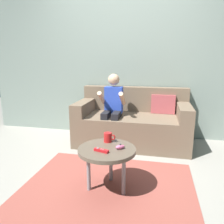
{
  "coord_description": "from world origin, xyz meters",
  "views": [
    {
      "loc": [
        0.56,
        -2.07,
        1.23
      ],
      "look_at": [
        0.02,
        0.44,
        0.62
      ],
      "focal_mm": 35.1,
      "sensor_mm": 36.0,
      "label": 1
    }
  ],
  "objects_px": {
    "couch": "(133,123)",
    "coffee_table": "(107,153)",
    "game_remote_red_near_edge": "(101,150)",
    "person_seated_on_couch": "(112,106)",
    "nunchuk_pink": "(120,147)",
    "coffee_mug": "(108,137)"
  },
  "relations": [
    {
      "from": "couch",
      "to": "coffee_table",
      "type": "bearing_deg",
      "value": -93.87
    },
    {
      "from": "coffee_table",
      "to": "game_remote_red_near_edge",
      "type": "relative_size",
      "value": 3.77
    },
    {
      "from": "couch",
      "to": "coffee_table",
      "type": "relative_size",
      "value": 3.0
    },
    {
      "from": "couch",
      "to": "nunchuk_pink",
      "type": "distance_m",
      "value": 1.3
    },
    {
      "from": "person_seated_on_couch",
      "to": "game_remote_red_near_edge",
      "type": "height_order",
      "value": "person_seated_on_couch"
    },
    {
      "from": "couch",
      "to": "person_seated_on_couch",
      "type": "xyz_separation_m",
      "value": [
        -0.27,
        -0.18,
        0.29
      ]
    },
    {
      "from": "person_seated_on_couch",
      "to": "coffee_table",
      "type": "xyz_separation_m",
      "value": [
        0.19,
        -1.12,
        -0.21
      ]
    },
    {
      "from": "nunchuk_pink",
      "to": "coffee_mug",
      "type": "bearing_deg",
      "value": 134.43
    },
    {
      "from": "game_remote_red_near_edge",
      "to": "coffee_mug",
      "type": "xyz_separation_m",
      "value": [
        0.0,
        0.25,
        0.04
      ]
    },
    {
      "from": "couch",
      "to": "coffee_mug",
      "type": "bearing_deg",
      "value": -95.76
    },
    {
      "from": "couch",
      "to": "game_remote_red_near_edge",
      "type": "relative_size",
      "value": 11.33
    },
    {
      "from": "game_remote_red_near_edge",
      "to": "coffee_mug",
      "type": "relative_size",
      "value": 1.22
    },
    {
      "from": "nunchuk_pink",
      "to": "game_remote_red_near_edge",
      "type": "bearing_deg",
      "value": -147.95
    },
    {
      "from": "person_seated_on_couch",
      "to": "nunchuk_pink",
      "type": "distance_m",
      "value": 1.16
    },
    {
      "from": "person_seated_on_couch",
      "to": "coffee_table",
      "type": "bearing_deg",
      "value": -80.54
    },
    {
      "from": "person_seated_on_couch",
      "to": "couch",
      "type": "bearing_deg",
      "value": 33.54
    },
    {
      "from": "couch",
      "to": "coffee_mug",
      "type": "distance_m",
      "value": 1.16
    },
    {
      "from": "person_seated_on_couch",
      "to": "coffee_table",
      "type": "height_order",
      "value": "person_seated_on_couch"
    },
    {
      "from": "coffee_table",
      "to": "nunchuk_pink",
      "type": "xyz_separation_m",
      "value": [
        0.12,
        0.01,
        0.07
      ]
    },
    {
      "from": "game_remote_red_near_edge",
      "to": "nunchuk_pink",
      "type": "xyz_separation_m",
      "value": [
        0.15,
        0.1,
        0.01
      ]
    },
    {
      "from": "game_remote_red_near_edge",
      "to": "nunchuk_pink",
      "type": "distance_m",
      "value": 0.18
    },
    {
      "from": "coffee_table",
      "to": "couch",
      "type": "bearing_deg",
      "value": 86.13
    }
  ]
}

